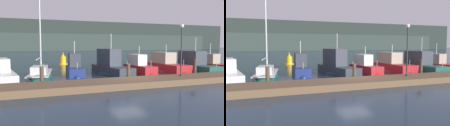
# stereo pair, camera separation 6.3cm
# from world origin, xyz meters

# --- Properties ---
(ground_plane) EXTENTS (400.00, 400.00, 0.00)m
(ground_plane) POSITION_xyz_m (0.00, 0.00, 0.00)
(ground_plane) COLOR #1E3347
(dock) EXTENTS (34.61, 2.80, 0.45)m
(dock) POSITION_xyz_m (0.00, -1.65, 0.23)
(dock) COLOR brown
(dock) RESTS_ON ground
(mooring_pile_1) EXTENTS (0.28, 0.28, 1.41)m
(mooring_pile_1) POSITION_xyz_m (-6.56, -0.00, 0.71)
(mooring_pile_1) COLOR #4C3D2D
(mooring_pile_1) RESTS_ON ground
(mooring_pile_2) EXTENTS (0.28, 0.28, 1.43)m
(mooring_pile_2) POSITION_xyz_m (0.00, -0.00, 0.72)
(mooring_pile_2) COLOR #4C3D2D
(mooring_pile_2) RESTS_ON ground
(mooring_pile_3) EXTENTS (0.28, 0.28, 1.67)m
(mooring_pile_3) POSITION_xyz_m (6.56, -0.00, 0.83)
(mooring_pile_3) COLOR #4C3D2D
(mooring_pile_3) RESTS_ON ground
(sailboat_berth_3) EXTENTS (2.96, 7.28, 8.99)m
(sailboat_berth_3) POSITION_xyz_m (-6.48, 4.48, 0.11)
(sailboat_berth_3) COLOR #195647
(sailboat_berth_3) RESTS_ON ground
(motorboat_berth_4) EXTENTS (1.89, 4.93, 3.93)m
(motorboat_berth_4) POSITION_xyz_m (-3.29, 5.30, 0.36)
(motorboat_berth_4) COLOR navy
(motorboat_berth_4) RESTS_ON ground
(motorboat_berth_5) EXTENTS (2.87, 6.79, 4.72)m
(motorboat_berth_5) POSITION_xyz_m (0.20, 4.56, 0.45)
(motorboat_berth_5) COLOR #2D3338
(motorboat_berth_5) RESTS_ON ground
(motorboat_berth_6) EXTENTS (2.05, 4.83, 3.49)m
(motorboat_berth_6) POSITION_xyz_m (3.15, 4.23, 0.32)
(motorboat_berth_6) COLOR red
(motorboat_berth_6) RESTS_ON ground
(motorboat_berth_7) EXTENTS (2.32, 6.70, 3.54)m
(motorboat_berth_7) POSITION_xyz_m (6.81, 4.89, 0.39)
(motorboat_berth_7) COLOR red
(motorboat_berth_7) RESTS_ON ground
(motorboat_berth_8) EXTENTS (2.23, 6.73, 4.38)m
(motorboat_berth_8) POSITION_xyz_m (9.59, 3.45, 0.39)
(motorboat_berth_8) COLOR #195647
(motorboat_berth_8) RESTS_ON ground
(motorboat_berth_9) EXTENTS (3.25, 6.63, 3.62)m
(motorboat_berth_9) POSITION_xyz_m (13.07, 4.89, 0.34)
(motorboat_berth_9) COLOR red
(motorboat_berth_9) RESTS_ON ground
(channel_buoy) EXTENTS (1.30, 1.30, 1.81)m
(channel_buoy) POSITION_xyz_m (-2.78, 17.31, 0.66)
(channel_buoy) COLOR gold
(channel_buoy) RESTS_ON ground
(dock_lamppost) EXTENTS (0.32, 0.32, 4.12)m
(dock_lamppost) POSITION_xyz_m (3.97, -1.36, 3.20)
(dock_lamppost) COLOR #2D2D33
(dock_lamppost) RESTS_ON dock
(hillside_backdrop) EXTENTS (240.00, 23.00, 16.27)m
(hillside_backdrop) POSITION_xyz_m (4.32, 111.07, 7.50)
(hillside_backdrop) COLOR #28332D
(hillside_backdrop) RESTS_ON ground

